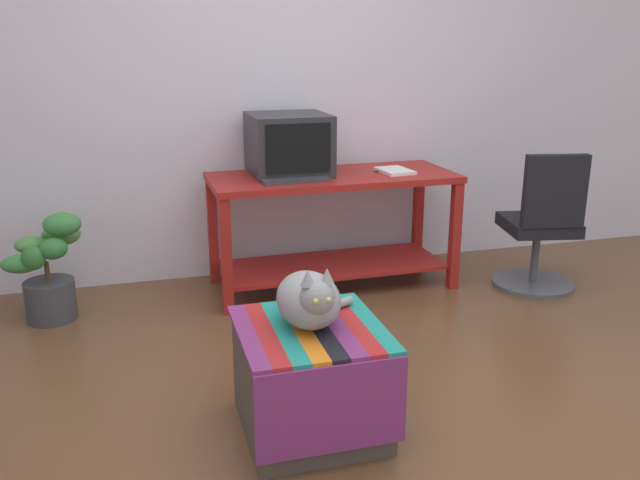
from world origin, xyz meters
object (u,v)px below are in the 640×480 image
keyboard (294,180)px  potted_plant (48,272)px  desk (333,210)px  book (395,171)px  cat (310,299)px  tv_monitor (289,145)px  office_chair (541,231)px  ottoman_with_blanket (311,379)px

keyboard → potted_plant: 1.49m
desk → book: (0.40, -0.04, 0.24)m
cat → tv_monitor: bearing=78.8°
keyboard → office_chair: 1.59m
tv_monitor → ottoman_with_blanket: size_ratio=0.80×
book → office_chair: (0.85, -0.38, -0.36)m
tv_monitor → cat: 1.72m
keyboard → office_chair: size_ratio=0.45×
desk → ottoman_with_blanket: desk is taller
cat → keyboard: bearing=78.1°
desk → book: size_ratio=6.28×
book → cat: size_ratio=0.67×
keyboard → potted_plant: keyboard is taller
office_chair → cat: bearing=43.6°
book → office_chair: bearing=-30.5°
keyboard → ottoman_with_blanket: size_ratio=0.65×
desk → potted_plant: 1.71m
tv_monitor → office_chair: 1.67m
ottoman_with_blanket → cat: (0.00, 0.01, 0.34)m
ottoman_with_blanket → cat: cat is taller
desk → ottoman_with_blanket: bearing=-110.8°
cat → ottoman_with_blanket: bearing=-96.3°
tv_monitor → book: tv_monitor is taller
potted_plant → office_chair: bearing=-6.5°
office_chair → desk: bearing=-7.3°
desk → tv_monitor: bearing=158.3°
ottoman_with_blanket → potted_plant: size_ratio=0.99×
tv_monitor → potted_plant: size_ratio=0.79×
ottoman_with_blanket → cat: bearing=84.2°
tv_monitor → cat: bearing=-101.6°
desk → cat: (-0.57, -1.56, 0.07)m
book → tv_monitor: bearing=161.7°
tv_monitor → potted_plant: 1.58m
tv_monitor → ottoman_with_blanket: bearing=-101.5°
keyboard → book: keyboard is taller
desk → book: bearing=-6.8°
desk → tv_monitor: tv_monitor is taller
tv_monitor → office_chair: bearing=-20.0°
book → potted_plant: size_ratio=0.39×
keyboard → desk: bearing=23.4°
cat → book: bearing=57.1°
desk → cat: 1.66m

